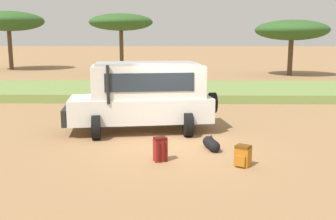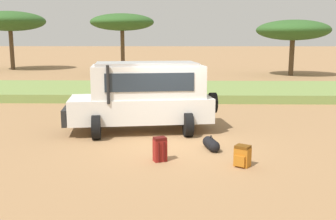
% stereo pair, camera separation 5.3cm
% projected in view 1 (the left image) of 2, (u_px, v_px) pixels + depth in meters
% --- Properties ---
extents(ground_plane, '(320.00, 320.00, 0.00)m').
position_uv_depth(ground_plane, '(174.00, 146.00, 12.10)').
color(ground_plane, '#9E754C').
extents(grass_bank, '(120.00, 7.00, 0.44)m').
position_uv_depth(grass_bank, '(175.00, 91.00, 23.21)').
color(grass_bank, olive).
rests_on(grass_bank, ground_plane).
extents(safari_vehicle, '(5.47, 3.21, 2.44)m').
position_uv_depth(safari_vehicle, '(144.00, 95.00, 13.77)').
color(safari_vehicle, silver).
rests_on(safari_vehicle, ground_plane).
extents(backpack_beside_front_wheel, '(0.41, 0.42, 0.66)m').
position_uv_depth(backpack_beside_front_wheel, '(160.00, 149.00, 10.52)').
color(backpack_beside_front_wheel, maroon).
rests_on(backpack_beside_front_wheel, ground_plane).
extents(backpack_cluster_center, '(0.47, 0.48, 0.55)m').
position_uv_depth(backpack_cluster_center, '(243.00, 156.00, 10.10)').
color(backpack_cluster_center, '#B26619').
rests_on(backpack_cluster_center, ground_plane).
extents(duffel_bag_low_black_case, '(0.47, 0.93, 0.43)m').
position_uv_depth(duffel_bag_low_black_case, '(211.00, 144.00, 11.66)').
color(duffel_bag_low_black_case, black).
rests_on(duffel_bag_low_black_case, ground_plane).
extents(acacia_tree_far_left, '(7.27, 7.37, 6.06)m').
position_uv_depth(acacia_tree_far_left, '(8.00, 21.00, 40.82)').
color(acacia_tree_far_left, brown).
rests_on(acacia_tree_far_left, ground_plane).
extents(acacia_tree_left_mid, '(5.72, 5.48, 5.47)m').
position_uv_depth(acacia_tree_left_mid, '(121.00, 22.00, 35.22)').
color(acacia_tree_left_mid, brown).
rests_on(acacia_tree_left_mid, ground_plane).
extents(acacia_tree_centre_back, '(6.39, 6.26, 4.87)m').
position_uv_depth(acacia_tree_centre_back, '(292.00, 30.00, 34.44)').
color(acacia_tree_centre_back, brown).
rests_on(acacia_tree_centre_back, ground_plane).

